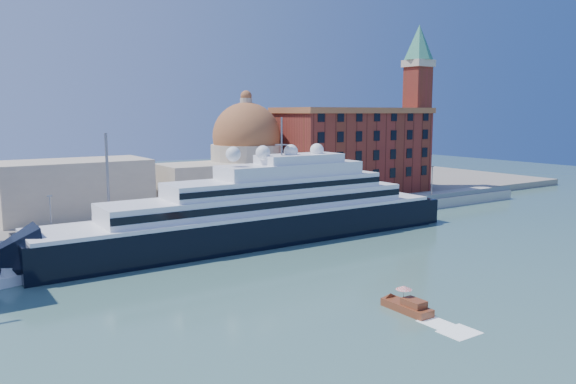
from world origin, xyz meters
TOP-DOWN VIEW (x-y plane):
  - ground at (0.00, 0.00)m, footprint 400.00×400.00m
  - quay at (0.00, 34.00)m, footprint 180.00×10.00m
  - land at (0.00, 75.00)m, footprint 260.00×72.00m
  - quay_fence at (0.00, 29.50)m, footprint 180.00×0.10m
  - superyacht at (1.08, 23.00)m, footprint 90.53×12.55m
  - service_barge at (-38.68, 20.35)m, footprint 12.41×6.59m
  - water_taxi at (0.71, -18.84)m, footprint 2.30×6.82m
  - warehouse at (52.00, 52.00)m, footprint 43.00×19.00m
  - campanile at (76.00, 52.00)m, footprint 8.40×8.40m
  - church at (6.39, 57.72)m, footprint 66.00×18.00m
  - lamp_posts at (-12.67, 32.27)m, footprint 120.80×2.40m

SIDE VIEW (x-z plane):
  - ground at x=0.00m, z-range 0.00..0.00m
  - service_barge at x=-38.68m, z-range -0.57..2.09m
  - water_taxi at x=0.71m, z-range -0.84..2.40m
  - land at x=0.00m, z-range 0.00..2.00m
  - quay at x=0.00m, z-range 0.00..2.50m
  - quay_fence at x=0.00m, z-range 2.50..3.70m
  - superyacht at x=1.08m, z-range -8.86..18.20m
  - lamp_posts at x=-12.67m, z-range 0.84..18.84m
  - church at x=6.39m, z-range -1.84..23.66m
  - warehouse at x=52.00m, z-range 2.16..25.41m
  - campanile at x=76.00m, z-range 5.26..52.26m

